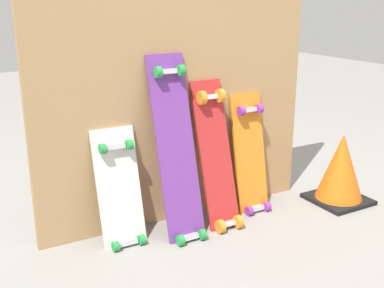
# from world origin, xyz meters

# --- Properties ---
(ground_plane) EXTENTS (12.00, 12.00, 0.00)m
(ground_plane) POSITION_xyz_m (0.00, 0.00, 0.00)
(ground_plane) COLOR gray
(plywood_wall_panel) EXTENTS (1.53, 0.04, 1.73)m
(plywood_wall_panel) POSITION_xyz_m (0.00, 0.07, 0.86)
(plywood_wall_panel) COLOR tan
(plywood_wall_panel) RESTS_ON ground
(skateboard_white) EXTENTS (0.21, 0.21, 0.63)m
(skateboard_white) POSITION_xyz_m (-0.38, -0.04, 0.24)
(skateboard_white) COLOR silver
(skateboard_white) RESTS_ON ground
(skateboard_purple) EXTENTS (0.20, 0.31, 0.96)m
(skateboard_purple) POSITION_xyz_m (-0.10, -0.09, 0.41)
(skateboard_purple) COLOR #6B338C
(skateboard_purple) RESTS_ON ground
(skateboard_red) EXTENTS (0.18, 0.30, 0.81)m
(skateboard_red) POSITION_xyz_m (0.14, -0.09, 0.34)
(skateboard_red) COLOR #B22626
(skateboard_red) RESTS_ON ground
(skateboard_orange) EXTENTS (0.19, 0.20, 0.72)m
(skateboard_orange) POSITION_xyz_m (0.39, -0.03, 0.29)
(skateboard_orange) COLOR orange
(skateboard_orange) RESTS_ON ground
(traffic_cone) EXTENTS (0.31, 0.31, 0.41)m
(traffic_cone) POSITION_xyz_m (0.90, -0.22, 0.20)
(traffic_cone) COLOR black
(traffic_cone) RESTS_ON ground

